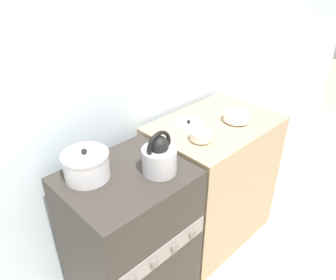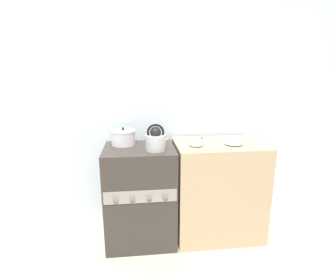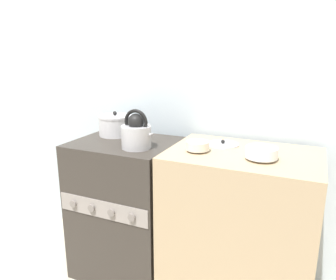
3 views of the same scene
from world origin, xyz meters
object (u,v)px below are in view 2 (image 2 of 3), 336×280
(stove, at_px, (140,195))
(small_ceramic_bowl, at_px, (196,142))
(cooking_pot, at_px, (123,137))
(enamel_bowl, at_px, (233,141))
(loose_pot_lid, at_px, (201,140))
(kettle, at_px, (155,140))

(stove, distance_m, small_ceramic_bowl, 0.72)
(small_ceramic_bowl, bearing_deg, stove, 173.93)
(stove, bearing_deg, cooking_pot, 140.28)
(enamel_bowl, xyz_separation_m, small_ceramic_bowl, (-0.34, 0.00, -0.00))
(cooking_pot, distance_m, loose_pot_lid, 0.74)
(stove, xyz_separation_m, kettle, (0.14, -0.10, 0.55))
(enamel_bowl, distance_m, small_ceramic_bowl, 0.34)
(kettle, distance_m, small_ceramic_bowl, 0.37)
(stove, bearing_deg, small_ceramic_bowl, -6.07)
(kettle, bearing_deg, loose_pot_lid, 26.09)
(small_ceramic_bowl, distance_m, loose_pot_lid, 0.21)
(stove, relative_size, kettle, 3.96)
(kettle, relative_size, small_ceramic_bowl, 1.82)
(kettle, height_order, loose_pot_lid, kettle)
(kettle, relative_size, loose_pot_lid, 1.25)
(kettle, bearing_deg, cooking_pot, 143.30)
(small_ceramic_bowl, bearing_deg, cooking_pot, 165.15)
(cooking_pot, height_order, enamel_bowl, cooking_pot)
(kettle, relative_size, cooking_pot, 1.02)
(stove, distance_m, cooking_pot, 0.56)
(small_ceramic_bowl, height_order, loose_pot_lid, small_ceramic_bowl)
(enamel_bowl, height_order, small_ceramic_bowl, enamel_bowl)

